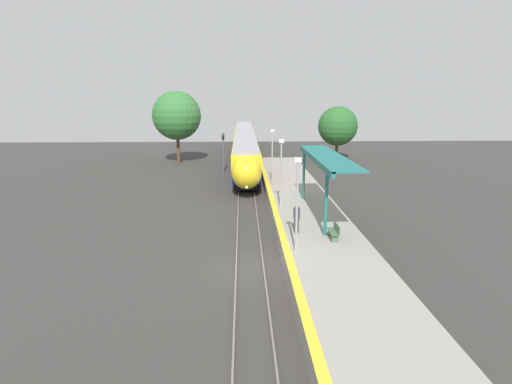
% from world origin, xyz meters
% --- Properties ---
extents(ground_plane, '(120.00, 120.00, 0.00)m').
position_xyz_m(ground_plane, '(0.00, 0.00, 0.00)').
color(ground_plane, '#383533').
extents(rail_left, '(0.08, 90.00, 0.15)m').
position_xyz_m(rail_left, '(-0.72, 0.00, 0.07)').
color(rail_left, slate).
rests_on(rail_left, ground_plane).
extents(rail_right, '(0.08, 90.00, 0.15)m').
position_xyz_m(rail_right, '(0.72, 0.00, 0.07)').
color(rail_right, slate).
rests_on(rail_right, ground_plane).
extents(train, '(2.79, 46.53, 3.96)m').
position_xyz_m(train, '(0.00, 36.66, 2.27)').
color(train, black).
rests_on(train, ground_plane).
extents(platform_right, '(4.88, 64.00, 1.06)m').
position_xyz_m(platform_right, '(4.17, 0.00, 0.53)').
color(platform_right, gray).
rests_on(platform_right, ground_plane).
extents(platform_bench, '(0.44, 1.42, 0.89)m').
position_xyz_m(platform_bench, '(4.78, 1.49, 1.51)').
color(platform_bench, '#4C6B4C').
rests_on(platform_bench, platform_right).
extents(person_waiting, '(0.36, 0.23, 1.72)m').
position_xyz_m(person_waiting, '(2.80, 2.72, 1.95)').
color(person_waiting, '#333338').
rests_on(person_waiting, platform_right).
extents(railway_signal, '(0.28, 0.28, 4.58)m').
position_xyz_m(railway_signal, '(-2.58, 27.39, 2.79)').
color(railway_signal, '#59595E').
rests_on(railway_signal, ground_plane).
extents(lamppost_near, '(0.36, 0.20, 4.91)m').
position_xyz_m(lamppost_near, '(2.37, -0.32, 3.89)').
color(lamppost_near, '#9E9EA3').
rests_on(lamppost_near, platform_right).
extents(lamppost_mid, '(0.36, 0.20, 4.91)m').
position_xyz_m(lamppost_mid, '(2.37, 8.06, 3.89)').
color(lamppost_mid, '#9E9EA3').
rests_on(lamppost_mid, platform_right).
extents(lamppost_far, '(0.36, 0.20, 4.91)m').
position_xyz_m(lamppost_far, '(2.37, 16.44, 3.89)').
color(lamppost_far, '#9E9EA3').
rests_on(lamppost_far, platform_right).
extents(station_canopy, '(2.02, 11.37, 4.00)m').
position_xyz_m(station_canopy, '(4.96, 6.38, 4.78)').
color(station_canopy, '#1E6B66').
rests_on(station_canopy, platform_right).
extents(background_tree_left, '(6.43, 6.43, 9.53)m').
position_xyz_m(background_tree_left, '(-9.02, 34.62, 6.31)').
color(background_tree_left, brown).
rests_on(background_tree_left, ground_plane).
extents(background_tree_right, '(5.49, 5.49, 7.49)m').
position_xyz_m(background_tree_right, '(13.04, 36.49, 4.74)').
color(background_tree_right, brown).
rests_on(background_tree_right, ground_plane).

